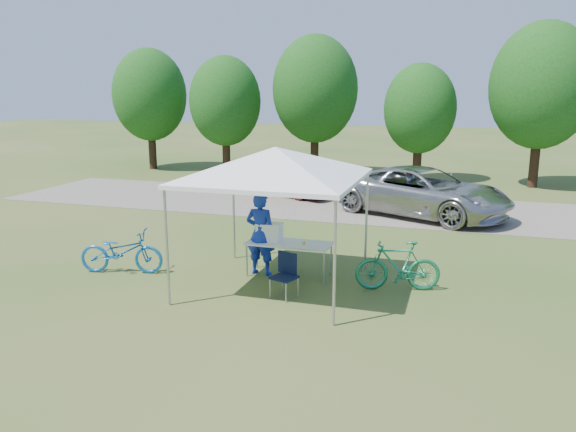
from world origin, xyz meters
The scene contains 13 objects.
ground centered at (0.00, 0.00, 0.00)m, with size 100.00×100.00×0.00m, color #2D5119.
gravel_strip centered at (0.00, 8.00, 0.01)m, with size 24.00×5.00×0.02m, color gray.
canopy centered at (0.00, 0.00, 2.65)m, with size 4.53×4.53×3.00m.
treeline centered at (-0.29, 14.05, 3.53)m, with size 24.89×4.28×6.30m.
folding_table centered at (0.05, 0.69, 0.67)m, with size 1.73×0.72×0.71m.
folding_chair centered at (0.34, -0.43, 0.48)m, with size 0.53×0.56×0.82m.
cooler centered at (-0.37, 0.69, 0.90)m, with size 0.52×0.35×0.37m.
ice_cream_cup centered at (0.39, 0.64, 0.74)m, with size 0.07×0.07×0.05m, color gold.
cyclist centered at (-0.53, 0.61, 0.87)m, with size 0.63×0.42×1.74m, color #132B9F.
bike_blue centered at (-3.35, -0.17, 0.46)m, with size 0.61×1.74×0.92m, color #1464B1.
bike_green centered at (2.29, 0.50, 0.48)m, with size 0.46×1.61×0.97m, color #1B7A51.
minivan centered at (2.26, 7.24, 0.75)m, with size 2.42×5.24×1.46m, color #B0AFAB.
sedan centered at (-2.75, 9.38, 0.68)m, with size 1.39×3.98×1.31m, color #4E0D0D.
Camera 1 is at (3.35, -9.87, 3.77)m, focal length 35.00 mm.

